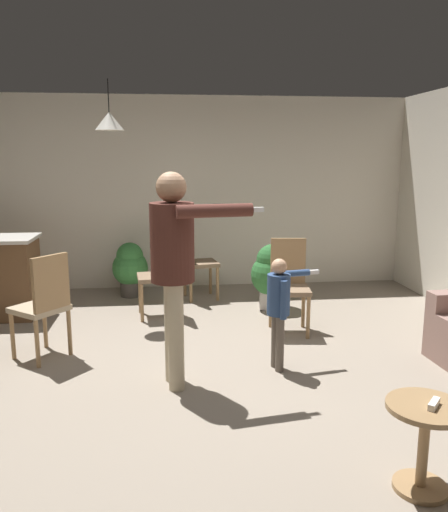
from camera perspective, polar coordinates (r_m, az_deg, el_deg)
ground at (r=4.55m, az=-2.30°, el=-13.14°), size 7.68×7.68×0.00m
wall_back at (r=7.36m, az=-4.18°, el=7.01°), size 6.40×0.10×2.70m
side_table_by_couch at (r=3.22m, az=21.46°, el=-18.28°), size 0.44×0.44×0.52m
person_adult at (r=4.06m, az=-5.57°, el=-0.03°), size 0.89×0.50×1.75m
person_child at (r=4.49m, az=6.22°, el=-5.05°), size 0.51×0.35×1.00m
dining_chair_by_counter at (r=5.52m, az=7.25°, el=-2.86°), size 0.47×0.47×1.00m
dining_chair_near_wall at (r=4.99m, az=-19.46°, el=-4.92°), size 0.59×0.59×1.00m
dining_chair_centre_back at (r=6.73m, az=-3.23°, el=-0.27°), size 0.49×0.49×1.00m
dining_chair_spare at (r=6.02m, az=-6.94°, el=-1.68°), size 0.46×0.46×1.00m
potted_plant_corner at (r=6.32m, az=5.42°, el=-1.95°), size 0.53×0.53×0.81m
potted_plant_by_wall at (r=6.99m, az=-10.45°, el=-1.19°), size 0.48×0.48×0.74m
spare_remote_on_table at (r=3.11m, az=22.41°, el=-15.04°), size 0.11×0.12×0.04m
ceiling_light_pendant at (r=5.96m, az=-12.69°, el=14.51°), size 0.32×0.32×0.55m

